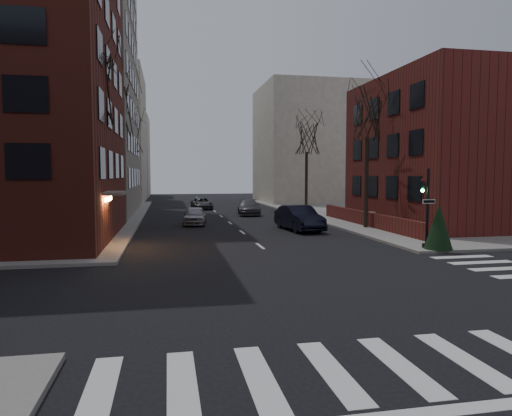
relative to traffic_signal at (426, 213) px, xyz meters
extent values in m
plane|color=black|center=(-7.94, -8.99, -1.91)|extent=(160.00, 160.00, 0.00)
cube|color=gray|center=(21.06, 21.01, -1.83)|extent=(44.00, 44.00, 0.15)
cube|color=gray|center=(-24.94, 25.01, 12.09)|extent=(18.00, 18.00, 28.00)
cube|color=#5C1C1A|center=(8.56, 10.01, 3.59)|extent=(12.00, 14.00, 11.00)
cube|color=#5C1C1A|center=(1.36, 10.01, -1.26)|extent=(0.35, 16.00, 1.00)
cube|color=beige|center=(-22.94, 46.01, 7.09)|extent=(14.00, 16.00, 18.00)
cube|color=beige|center=(7.06, 41.01, 6.09)|extent=(14.00, 14.00, 16.00)
cube|color=beige|center=(-20.94, 63.01, 5.09)|extent=(10.00, 12.00, 14.00)
cylinder|color=black|center=(0.06, 0.01, 0.24)|extent=(0.14, 0.14, 4.00)
cylinder|color=black|center=(0.06, 0.01, -1.66)|extent=(0.44, 0.44, 0.20)
imported|color=black|center=(-0.19, 0.01, 1.09)|extent=(0.16, 0.20, 1.00)
sphere|color=#19FF4C|center=(-0.26, -0.04, 1.14)|extent=(0.18, 0.18, 0.18)
cube|color=white|center=(0.06, -0.11, 0.59)|extent=(0.70, 0.03, 0.22)
cylinder|color=#2D231C|center=(-16.74, 5.01, 1.57)|extent=(0.28, 0.28, 6.65)
cylinder|color=#2D231C|center=(-16.74, 17.01, 1.74)|extent=(0.28, 0.28, 7.00)
cylinder|color=#2D231C|center=(-16.74, 31.01, 1.39)|extent=(0.28, 0.28, 6.30)
cylinder|color=#2D231C|center=(0.86, 9.01, 1.39)|extent=(0.28, 0.28, 6.30)
cylinder|color=#2D231C|center=(0.86, 23.01, 1.22)|extent=(0.28, 0.28, 5.95)
cylinder|color=black|center=(-16.14, 13.01, 1.24)|extent=(0.12, 0.12, 6.00)
sphere|color=#FFA54C|center=(-16.14, 13.01, 4.34)|extent=(0.36, 0.36, 0.36)
cylinder|color=black|center=(-16.14, 33.01, 1.24)|extent=(0.12, 0.12, 6.00)
sphere|color=#FFA54C|center=(-16.14, 33.01, 4.34)|extent=(0.36, 0.36, 0.36)
imported|color=black|center=(-3.94, 9.25, -1.05)|extent=(2.40, 5.40, 1.72)
imported|color=#97979C|center=(-10.75, 14.31, -1.21)|extent=(2.13, 4.27, 1.40)
imported|color=#44444A|center=(-5.18, 21.98, -1.19)|extent=(2.53, 5.12, 1.43)
imported|color=#3C3C40|center=(-9.05, 30.16, -1.27)|extent=(2.32, 4.70, 1.28)
cube|color=silver|center=(1.83, 9.97, -1.25)|extent=(0.46, 0.64, 1.01)
cone|color=black|center=(0.40, -0.49, -0.62)|extent=(1.66, 1.66, 2.27)
camera|label=1|loc=(-12.80, -20.82, 1.94)|focal=32.00mm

